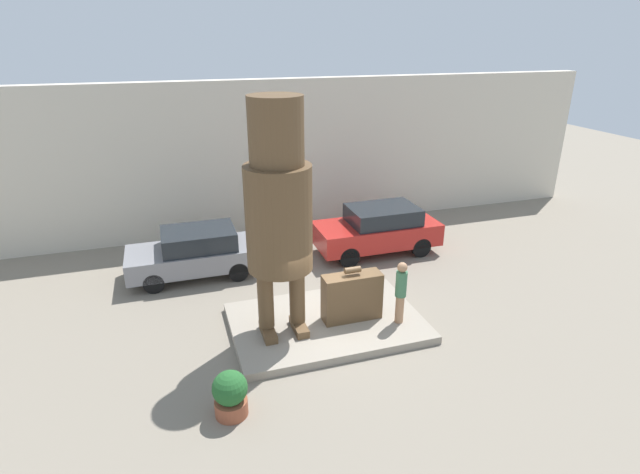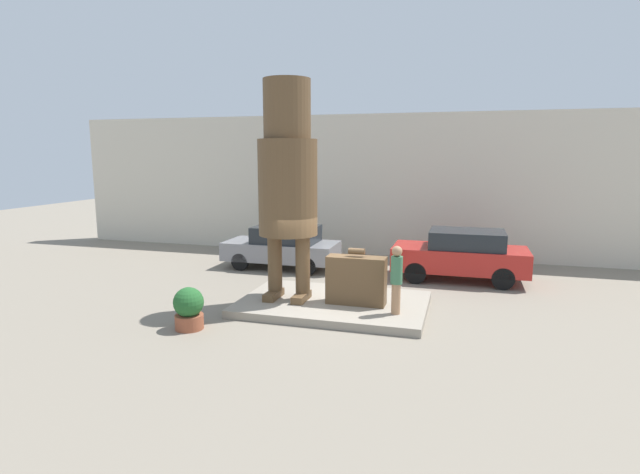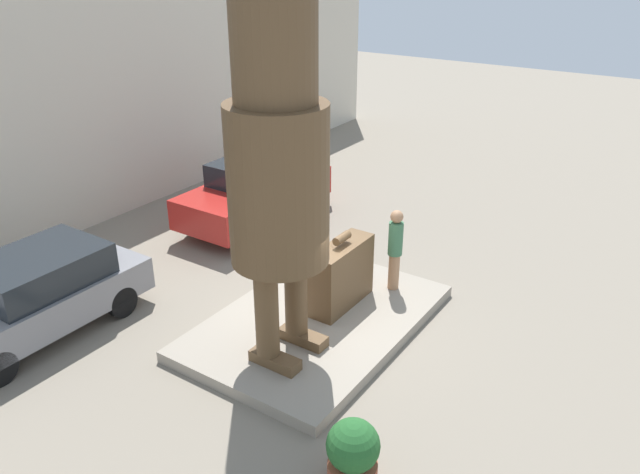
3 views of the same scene
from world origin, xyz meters
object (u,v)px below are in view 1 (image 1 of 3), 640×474
object	(u,v)px
giant_suitcase	(352,297)
tourist	(401,290)
parked_car_grey	(195,252)
parked_car_red	(378,229)
planter_pot	(230,394)
statue_figure	(278,203)

from	to	relation	value
giant_suitcase	tourist	size ratio (longest dim) A/B	0.91
giant_suitcase	parked_car_grey	xyz separation A→B (m)	(-3.69, 4.33, -0.05)
tourist	parked_car_red	bearing A→B (deg)	72.61
giant_suitcase	planter_pot	xyz separation A→B (m)	(-3.58, -2.43, -0.35)
giant_suitcase	parked_car_grey	bearing A→B (deg)	130.46
parked_car_grey	parked_car_red	bearing A→B (deg)	179.31
statue_figure	planter_pot	world-z (taller)	statue_figure
giant_suitcase	planter_pot	size ratio (longest dim) A/B	1.53
parked_car_grey	statue_figure	bearing A→B (deg)	112.48
statue_figure	parked_car_red	world-z (taller)	statue_figure
statue_figure	planter_pot	bearing A→B (deg)	-124.73
parked_car_red	planter_pot	distance (m)	9.13
parked_car_grey	parked_car_red	xyz separation A→B (m)	(6.32, -0.08, 0.07)
parked_car_red	planter_pot	xyz separation A→B (m)	(-6.21, -6.68, -0.37)
tourist	planter_pot	distance (m)	5.11
tourist	parked_car_grey	bearing A→B (deg)	134.62
parked_car_grey	tourist	bearing A→B (deg)	134.62
giant_suitcase	tourist	xyz separation A→B (m)	(1.13, -0.56, 0.30)
statue_figure	parked_car_grey	world-z (taller)	statue_figure
statue_figure	parked_car_grey	distance (m)	5.48
statue_figure	tourist	distance (m)	3.96
giant_suitcase	planter_pot	world-z (taller)	giant_suitcase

